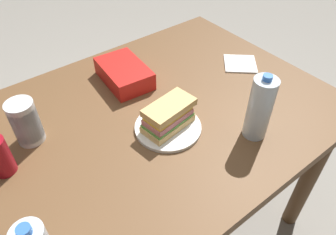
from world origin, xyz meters
name	(u,v)px	position (x,y,z in m)	size (l,w,h in m)	color
dining_table	(128,147)	(0.00, 0.00, 0.67)	(1.51, 0.93, 0.76)	brown
paper_plate	(168,127)	(0.11, -0.09, 0.77)	(0.22, 0.22, 0.01)	white
sandwich	(168,116)	(0.11, -0.09, 0.82)	(0.19, 0.12, 0.08)	#DBB26B
chip_bag	(124,73)	(0.14, 0.22, 0.80)	(0.23, 0.15, 0.07)	red
plastic_cup_stack	(26,122)	(-0.26, 0.14, 0.84)	(0.08, 0.08, 0.15)	silver
water_bottle_spare	(260,108)	(0.32, -0.28, 0.87)	(0.08, 0.08, 0.23)	silver
paper_napkin	(240,64)	(0.58, 0.03, 0.77)	(0.13, 0.13, 0.01)	white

